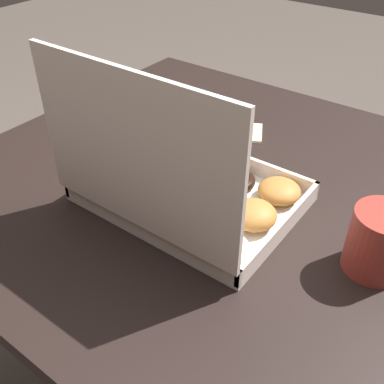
# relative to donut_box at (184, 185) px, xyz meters

# --- Properties ---
(dining_table) EXTENTS (1.09, 0.91, 0.71)m
(dining_table) POSITION_rel_donut_box_xyz_m (-0.06, -0.10, -0.14)
(dining_table) COLOR black
(dining_table) RESTS_ON ground_plane
(donut_box) EXTENTS (0.36, 0.28, 0.29)m
(donut_box) POSITION_rel_donut_box_xyz_m (0.00, 0.00, 0.00)
(donut_box) COLOR silver
(donut_box) RESTS_ON dining_table
(coffee_mug) EXTENTS (0.09, 0.09, 0.10)m
(coffee_mug) POSITION_rel_donut_box_xyz_m (-0.31, -0.05, 0.01)
(coffee_mug) COLOR #A3382D
(coffee_mug) RESTS_ON dining_table
(paper_napkin) EXTENTS (0.15, 0.13, 0.01)m
(paper_napkin) POSITION_rel_donut_box_xyz_m (0.08, -0.28, -0.04)
(paper_napkin) COLOR beige
(paper_napkin) RESTS_ON dining_table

